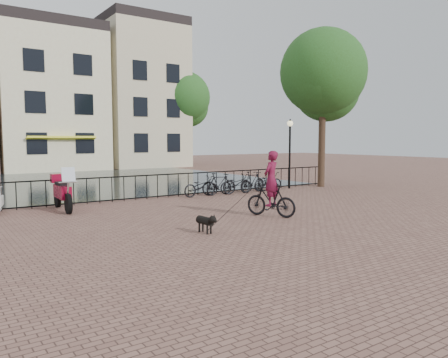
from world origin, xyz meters
TOP-DOWN VIEW (x-y plane):
  - ground at (0.00, 0.00)m, footprint 100.00×100.00m
  - canal_water at (0.00, 17.30)m, footprint 20.00×20.00m
  - railing at (0.00, 8.00)m, footprint 20.00×0.05m
  - canal_house_mid at (0.50, 30.00)m, footprint 8.00×9.50m
  - canal_house_right at (8.50, 30.00)m, footprint 7.00×9.00m
  - tree_near_right at (9.20, 7.30)m, footprint 4.48×4.48m
  - tree_far_right at (12.00, 27.00)m, footprint 4.76×4.76m
  - lamp_post at (7.20, 7.60)m, footprint 0.30×0.30m
  - cyclist at (1.10, 1.92)m, footprint 1.19×1.88m
  - dog at (-1.99, 1.00)m, footprint 0.32×0.81m
  - motorcycle at (-4.17, 6.98)m, footprint 0.62×2.28m
  - parked_bike_0 at (1.80, 7.40)m, footprint 1.73×0.65m
  - parked_bike_1 at (2.75, 7.40)m, footprint 1.72×0.71m
  - parked_bike_2 at (3.70, 7.40)m, footprint 1.75×0.69m
  - parked_bike_3 at (4.65, 7.40)m, footprint 1.72×0.75m
  - parked_bike_4 at (5.60, 7.40)m, footprint 1.73×0.65m

SIDE VIEW (x-z plane):
  - ground at x=0.00m, z-range 0.00..0.00m
  - canal_water at x=0.00m, z-range 0.00..0.00m
  - dog at x=-1.99m, z-range 0.00..0.53m
  - parked_bike_0 at x=1.80m, z-range 0.00..0.90m
  - parked_bike_2 at x=3.70m, z-range 0.00..0.90m
  - parked_bike_4 at x=5.60m, z-range 0.00..0.90m
  - parked_bike_1 at x=2.75m, z-range 0.00..1.00m
  - parked_bike_3 at x=4.65m, z-range 0.00..1.00m
  - railing at x=0.00m, z-range -0.01..1.02m
  - motorcycle at x=-4.17m, z-range 0.00..1.61m
  - cyclist at x=1.10m, z-range -0.30..2.19m
  - lamp_post at x=7.20m, z-range 0.65..4.10m
  - canal_house_mid at x=0.50m, z-range 0.00..11.80m
  - tree_near_right at x=9.20m, z-range 1.85..10.09m
  - tree_far_right at x=12.00m, z-range 1.97..10.73m
  - canal_house_right at x=8.50m, z-range 0.00..13.30m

